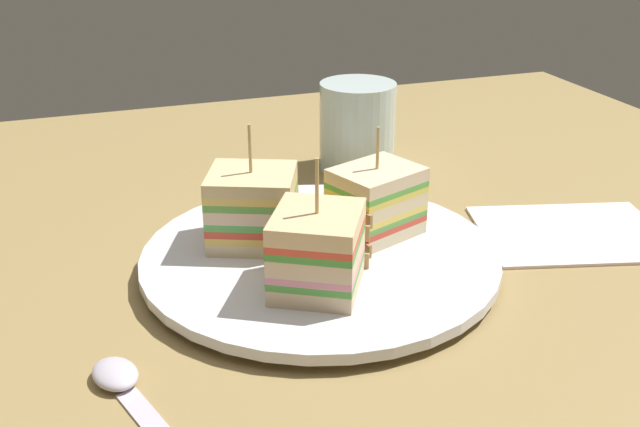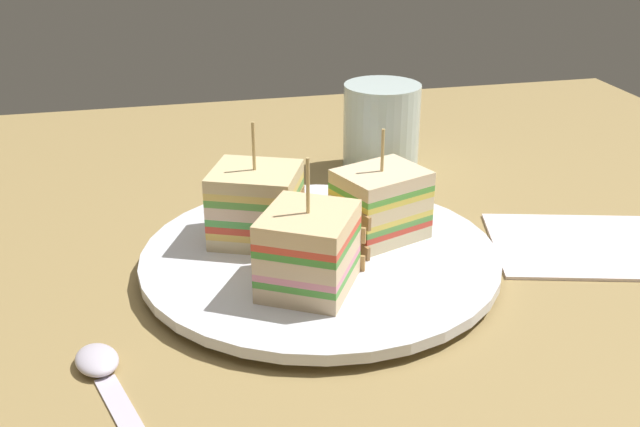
% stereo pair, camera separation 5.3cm
% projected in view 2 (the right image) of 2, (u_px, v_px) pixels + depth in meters
% --- Properties ---
extents(ground_plane, '(1.01, 0.92, 0.02)m').
position_uv_depth(ground_plane, '(320.00, 280.00, 0.55)').
color(ground_plane, '#977C4A').
extents(plate, '(0.26, 0.26, 0.01)m').
position_uv_depth(plate, '(320.00, 258.00, 0.55)').
color(plate, white).
rests_on(plate, ground_plane).
extents(sandwich_wedge_0, '(0.08, 0.08, 0.09)m').
position_uv_depth(sandwich_wedge_0, '(309.00, 251.00, 0.49)').
color(sandwich_wedge_0, beige).
rests_on(sandwich_wedge_0, plate).
extents(sandwich_wedge_1, '(0.07, 0.07, 0.08)m').
position_uv_depth(sandwich_wedge_1, '(380.00, 204.00, 0.56)').
color(sandwich_wedge_1, beige).
rests_on(sandwich_wedge_1, plate).
extents(sandwich_wedge_2, '(0.08, 0.07, 0.09)m').
position_uv_depth(sandwich_wedge_2, '(256.00, 205.00, 0.55)').
color(sandwich_wedge_2, beige).
rests_on(sandwich_wedge_2, plate).
extents(chip_pile, '(0.07, 0.07, 0.03)m').
position_uv_depth(chip_pile, '(323.00, 230.00, 0.54)').
color(chip_pile, '#E2CB83').
rests_on(chip_pile, plate).
extents(spoon, '(0.06, 0.15, 0.01)m').
position_uv_depth(spoon, '(109.00, 383.00, 0.42)').
color(spoon, silver).
rests_on(spoon, ground_plane).
extents(napkin, '(0.17, 0.14, 0.01)m').
position_uv_depth(napkin, '(587.00, 244.00, 0.58)').
color(napkin, silver).
rests_on(napkin, ground_plane).
extents(drinking_glass, '(0.07, 0.07, 0.08)m').
position_uv_depth(drinking_glass, '(381.00, 134.00, 0.72)').
color(drinking_glass, silver).
rests_on(drinking_glass, ground_plane).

